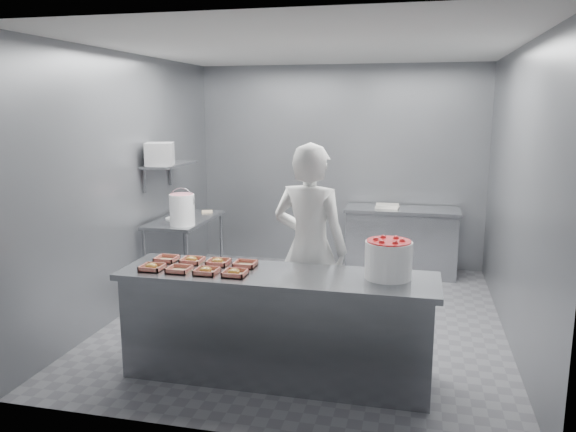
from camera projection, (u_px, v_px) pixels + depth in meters
The scene contains 24 objects.
floor at pixel (308, 318), 6.02m from camera, with size 4.50×4.50×0.00m, color #4C4C51.
ceiling at pixel (310, 47), 5.48m from camera, with size 4.50×4.50×0.00m, color white.
wall_back at pixel (340, 167), 7.90m from camera, with size 4.00×0.04×2.80m, color slate.
wall_left at pixel (131, 183), 6.20m from camera, with size 0.04×4.50×2.80m, color slate.
wall_right at pixel (516, 196), 5.30m from camera, with size 0.04×4.50×2.80m, color slate.
service_counter at pixel (277, 325), 4.64m from camera, with size 2.60×0.70×0.90m.
prep_table at pixel (185, 243), 6.85m from camera, with size 0.60×1.20×0.90m.
back_counter at pixel (401, 241), 7.55m from camera, with size 1.50×0.60×0.90m.
wall_shelf at pixel (169, 164), 6.70m from camera, with size 0.35×0.90×0.03m, color slate.
tray_0 at pixel (152, 267), 4.65m from camera, with size 0.19×0.18×0.06m.
tray_1 at pixel (179, 269), 4.60m from camera, with size 0.19×0.18×0.04m.
tray_2 at pixel (206, 271), 4.54m from camera, with size 0.19×0.18×0.06m.
tray_3 at pixel (235, 273), 4.49m from camera, with size 0.19×0.18×0.06m.
tray_4 at pixel (167, 259), 4.91m from camera, with size 0.19×0.18×0.04m.
tray_5 at pixel (192, 260), 4.86m from camera, with size 0.19×0.18×0.06m.
tray_6 at pixel (218, 262), 4.81m from camera, with size 0.19×0.18×0.06m.
tray_7 at pixel (245, 264), 4.75m from camera, with size 0.19×0.18×0.04m.
worker at pixel (310, 249), 5.08m from camera, with size 0.70×0.46×1.92m, color white.
strawberry_tub at pixel (388, 258), 4.40m from camera, with size 0.37×0.37×0.30m.
glaze_bucket at pixel (182, 209), 6.37m from camera, with size 0.30×0.28×0.43m.
bucket_lid at pixel (177, 219), 6.72m from camera, with size 0.28×0.28×0.02m, color white.
rag at pixel (207, 212), 7.18m from camera, with size 0.13×0.12×0.02m, color #CCB28C.
appliance at pixel (160, 154), 6.44m from camera, with size 0.30×0.35×0.26m, color gray.
paper_stack at pixel (387, 206), 7.50m from camera, with size 0.30×0.22×0.05m, color silver.
Camera 1 is at (1.09, -5.60, 2.23)m, focal length 35.00 mm.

